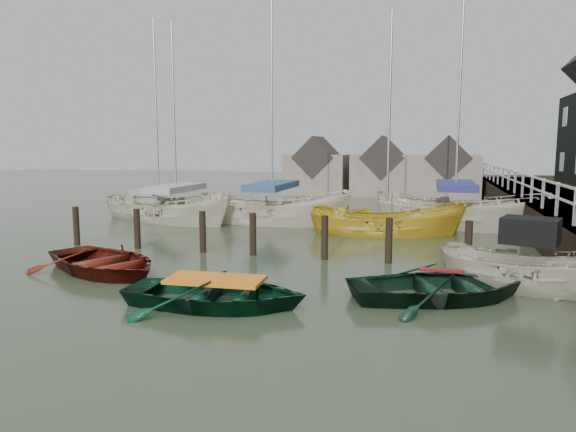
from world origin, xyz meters
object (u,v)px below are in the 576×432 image
(rowboat_red, at_px, (105,273))
(sailboat_e, at_px, (160,217))
(rowboat_dkgreen, at_px, (440,299))
(sailboat_a, at_px, (177,220))
(sailboat_c, at_px, (386,234))
(motorboat, at_px, (528,286))
(sailboat_b, at_px, (272,221))
(rowboat_green, at_px, (216,306))
(sailboat_d, at_px, (454,225))

(rowboat_red, bearing_deg, sailboat_e, 47.62)
(rowboat_red, distance_m, rowboat_dkgreen, 9.15)
(rowboat_dkgreen, xyz_separation_m, sailboat_a, (-11.98, 9.88, 0.06))
(rowboat_dkgreen, bearing_deg, sailboat_c, -9.49)
(motorboat, bearing_deg, rowboat_red, 115.29)
(sailboat_b, bearing_deg, rowboat_dkgreen, -140.63)
(rowboat_red, relative_size, rowboat_green, 1.07)
(rowboat_green, height_order, sailboat_c, sailboat_c)
(rowboat_dkgreen, relative_size, sailboat_c, 0.43)
(motorboat, height_order, sailboat_c, sailboat_c)
(sailboat_d, bearing_deg, sailboat_b, 122.28)
(rowboat_red, relative_size, sailboat_e, 0.41)
(motorboat, height_order, sailboat_d, sailboat_d)
(rowboat_red, xyz_separation_m, sailboat_a, (-2.84, 9.77, 0.06))
(rowboat_red, height_order, sailboat_b, sailboat_b)
(sailboat_b, xyz_separation_m, sailboat_c, (5.47, -1.79, -0.05))
(sailboat_c, bearing_deg, sailboat_a, 76.82)
(sailboat_e, bearing_deg, sailboat_b, -85.70)
(rowboat_dkgreen, bearing_deg, sailboat_d, -25.78)
(sailboat_d, bearing_deg, rowboat_green, -178.09)
(rowboat_green, distance_m, sailboat_c, 11.23)
(sailboat_a, xyz_separation_m, sailboat_d, (12.78, 2.05, -0.00))
(rowboat_green, height_order, sailboat_d, sailboat_d)
(sailboat_c, bearing_deg, rowboat_green, 157.21)
(sailboat_c, bearing_deg, motorboat, -159.54)
(sailboat_a, bearing_deg, rowboat_green, -126.71)
(motorboat, bearing_deg, sailboat_e, 77.69)
(motorboat, relative_size, sailboat_a, 0.44)
(rowboat_dkgreen, height_order, sailboat_b, sailboat_b)
(rowboat_dkgreen, relative_size, sailboat_a, 0.40)
(sailboat_b, bearing_deg, sailboat_a, 105.53)
(rowboat_dkgreen, bearing_deg, sailboat_e, 29.25)
(sailboat_a, height_order, sailboat_c, sailboat_a)
(sailboat_a, height_order, sailboat_e, sailboat_e)
(rowboat_red, distance_m, rowboat_green, 4.73)
(sailboat_b, xyz_separation_m, sailboat_d, (8.25, 1.18, 0.00))
(rowboat_red, relative_size, motorboat, 0.94)
(rowboat_red, xyz_separation_m, sailboat_e, (-4.27, 10.67, 0.06))
(motorboat, xyz_separation_m, sailboat_b, (-9.57, 9.37, -0.03))
(rowboat_red, height_order, motorboat, motorboat)
(sailboat_c, height_order, sailboat_e, sailboat_e)
(rowboat_dkgreen, xyz_separation_m, motorboat, (2.12, 1.38, 0.09))
(sailboat_a, relative_size, sailboat_d, 0.82)
(rowboat_dkgreen, height_order, sailboat_d, sailboat_d)
(rowboat_green, relative_size, motorboat, 0.87)
(rowboat_green, relative_size, sailboat_b, 0.35)
(rowboat_red, height_order, rowboat_green, rowboat_red)
(sailboat_d, bearing_deg, motorboat, -148.67)
(motorboat, bearing_deg, sailboat_c, 47.27)
(rowboat_red, height_order, rowboat_dkgreen, rowboat_red)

